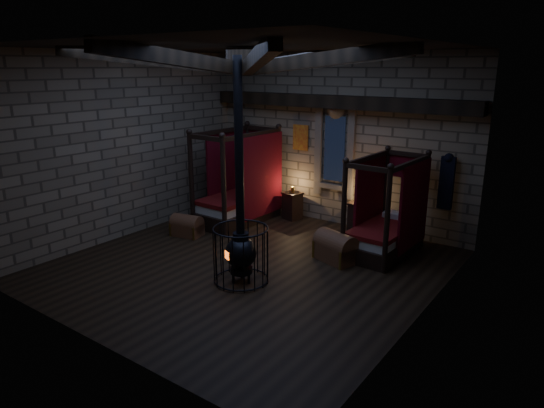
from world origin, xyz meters
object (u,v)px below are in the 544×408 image
Objects in this scene: trunk_left at (187,226)px; stove at (241,250)px; bed_right at (386,230)px; bed_left at (240,199)px; trunk_right at (336,248)px.

trunk_left is 2.94m from stove.
bed_right is 3.35m from stove.
trunk_left is at bearing -179.78° from stove.
bed_left is 2.99× the size of trunk_left.
trunk_left is at bearing -155.21° from bed_right.
bed_right is 2.65× the size of trunk_left.
stove is at bearing -48.68° from bed_left.
stove is (-0.95, -1.90, 0.35)m from trunk_right.
stove reaches higher than trunk_left.
bed_left is 1.70m from trunk_left.
bed_left is 3.96m from bed_right.
trunk_right is (3.33, -0.95, -0.30)m from bed_left.
bed_right is at bearing 2.96° from bed_left.
bed_left reaches higher than bed_right.
trunk_right is at bearing -118.34° from bed_right.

